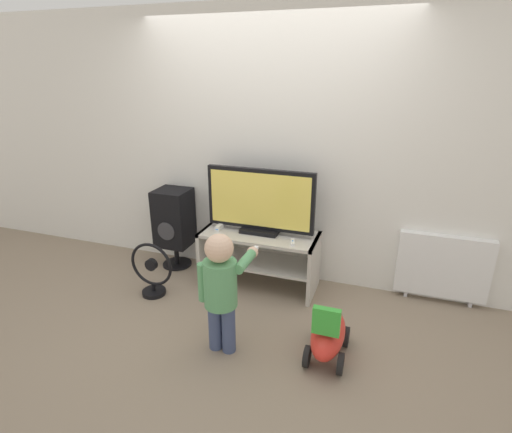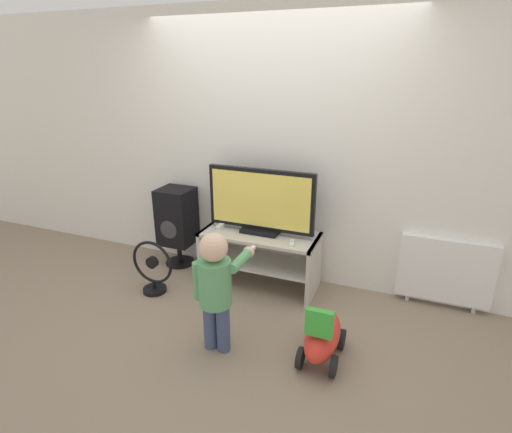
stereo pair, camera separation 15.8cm
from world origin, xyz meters
TOP-DOWN VIEW (x-y plane):
  - ground_plane at (0.00, 0.00)m, footprint 16.00×16.00m
  - wall_back at (0.00, 0.57)m, footprint 10.00×0.06m
  - tv_stand at (0.00, 0.24)m, footprint 1.12×0.49m
  - television at (0.00, 0.26)m, footprint 1.04×0.20m
  - game_console at (-0.40, 0.23)m, footprint 0.05×0.18m
  - remote_primary at (0.36, 0.12)m, footprint 0.07×0.13m
  - child at (0.05, -0.77)m, footprint 0.37×0.53m
  - speaker_tower at (-0.99, 0.35)m, footprint 0.35×0.34m
  - floor_fan at (-0.90, -0.26)m, footprint 0.44×0.22m
  - ride_on_toy at (0.82, -0.60)m, footprint 0.28×0.58m
  - radiator at (1.66, 0.50)m, footprint 0.79×0.08m

SIDE VIEW (x-z plane):
  - ground_plane at x=0.00m, z-range 0.00..0.00m
  - ride_on_toy at x=0.82m, z-range -0.06..0.45m
  - floor_fan at x=-0.90m, z-range -0.03..0.50m
  - radiator at x=1.66m, z-range 0.03..0.69m
  - tv_stand at x=0.00m, z-range 0.09..0.64m
  - speaker_tower at x=-0.99m, z-range 0.11..0.97m
  - child at x=0.05m, z-range 0.09..1.05m
  - remote_primary at x=0.36m, z-range 0.55..0.58m
  - game_console at x=-0.40m, z-range 0.56..0.60m
  - television at x=0.00m, z-range 0.55..1.17m
  - wall_back at x=0.00m, z-range 0.00..2.60m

